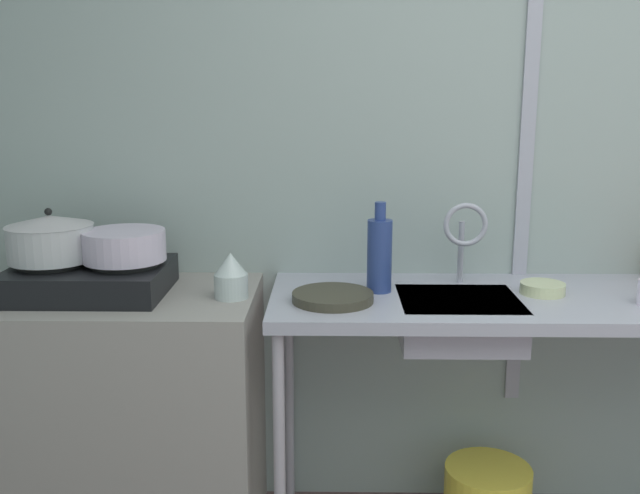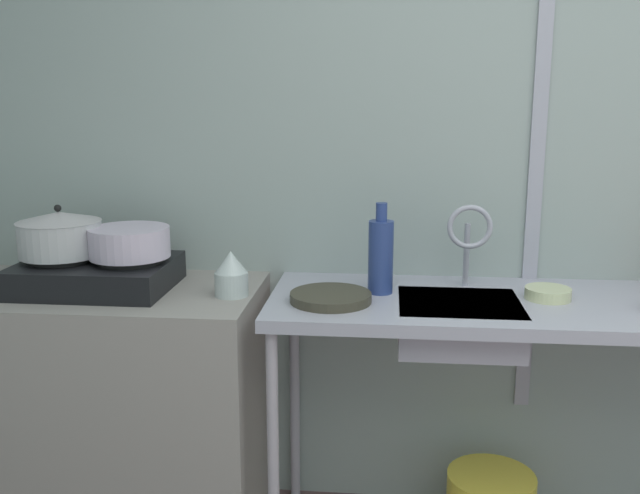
{
  "view_description": "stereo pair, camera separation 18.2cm",
  "coord_description": "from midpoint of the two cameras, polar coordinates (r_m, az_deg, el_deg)",
  "views": [
    {
      "loc": [
        -0.8,
        -0.74,
        1.52
      ],
      "look_at": [
        -0.83,
        1.46,
        1.04
      ],
      "focal_mm": 39.64,
      "sensor_mm": 36.0,
      "label": 1
    },
    {
      "loc": [
        -0.61,
        -0.73,
        1.52
      ],
      "look_at": [
        -0.83,
        1.46,
        1.04
      ],
      "focal_mm": 39.64,
      "sensor_mm": 36.0,
      "label": 2
    }
  ],
  "objects": [
    {
      "name": "pot_on_right_burner",
      "position": [
        2.37,
        -17.66,
        0.1
      ],
      "size": [
        0.26,
        0.26,
        0.1
      ],
      "color": "silver",
      "rests_on": "stove"
    },
    {
      "name": "pot_on_left_burner",
      "position": [
        2.45,
        -22.96,
        0.67
      ],
      "size": [
        0.27,
        0.27,
        0.17
      ],
      "color": "silver",
      "rests_on": "stove"
    },
    {
      "name": "bottle_by_sink",
      "position": [
        2.3,
        2.58,
        -0.59
      ],
      "size": [
        0.08,
        0.08,
        0.3
      ],
      "color": "navy",
      "rests_on": "counter_sink"
    },
    {
      "name": "faucet",
      "position": [
        2.38,
        9.47,
        1.36
      ],
      "size": [
        0.15,
        0.08,
        0.29
      ],
      "color": "#A7A6B6",
      "rests_on": "counter_sink"
    },
    {
      "name": "wall_back",
      "position": [
        2.63,
        16.63,
        8.1
      ],
      "size": [
        5.36,
        0.1,
        2.7
      ],
      "primitive_type": "cube",
      "color": "#97A5A0",
      "rests_on": "ground"
    },
    {
      "name": "counter_sink",
      "position": [
        2.37,
        14.72,
        -5.34
      ],
      "size": [
        1.7,
        0.57,
        0.88
      ],
      "color": "#A7A6B6",
      "rests_on": "ground"
    },
    {
      "name": "frying_pan",
      "position": [
        2.21,
        -1.33,
        -4.08
      ],
      "size": [
        0.26,
        0.26,
        0.03
      ],
      "primitive_type": "cylinder",
      "color": "#3A3629",
      "rests_on": "counter_sink"
    },
    {
      "name": "small_bowl_on_drainboard",
      "position": [
        2.38,
        15.46,
        -3.26
      ],
      "size": [
        0.14,
        0.14,
        0.04
      ],
      "primitive_type": "cylinder",
      "color": "beige",
      "rests_on": "counter_sink"
    },
    {
      "name": "counter_concrete",
      "position": [
        2.61,
        -20.16,
        -12.92
      ],
      "size": [
        1.15,
        0.57,
        0.88
      ],
      "primitive_type": "cube",
      "color": "gray",
      "rests_on": "ground"
    },
    {
      "name": "wall_metal_strip",
      "position": [
        2.54,
        14.57,
        11.14
      ],
      "size": [
        0.05,
        0.01,
        2.16
      ],
      "primitive_type": "cube",
      "color": "#A7A6B6"
    },
    {
      "name": "stove",
      "position": [
        2.44,
        -20.14,
        -2.41
      ],
      "size": [
        0.49,
        0.39,
        0.11
      ],
      "color": "black",
      "rests_on": "counter_concrete"
    },
    {
      "name": "sink_basin",
      "position": [
        2.29,
        8.87,
        -5.83
      ],
      "size": [
        0.38,
        0.34,
        0.14
      ],
      "primitive_type": "cube",
      "color": "#A7A6B6",
      "rests_on": "counter_sink"
    },
    {
      "name": "percolator",
      "position": [
        2.27,
        -9.5,
        -2.35
      ],
      "size": [
        0.11,
        0.11,
        0.15
      ],
      "color": "silver",
      "rests_on": "counter_concrete"
    }
  ]
}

